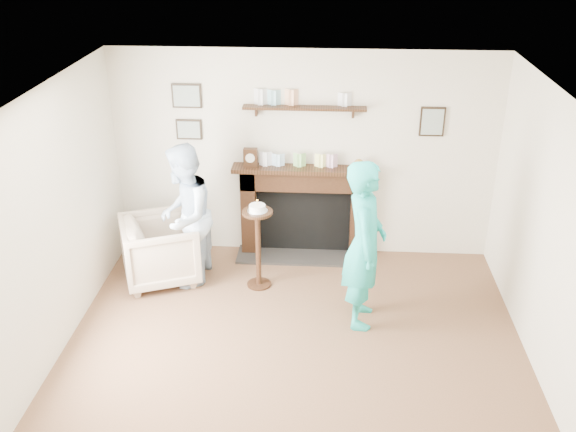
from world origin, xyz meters
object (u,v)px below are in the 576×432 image
(armchair, at_px, (163,278))
(pedestal_table, at_px, (258,234))
(man, at_px, (190,280))
(woman, at_px, (360,319))

(armchair, bearing_deg, pedestal_table, -115.40)
(man, relative_size, woman, 0.93)
(man, height_order, pedestal_table, pedestal_table)
(armchair, relative_size, man, 0.50)
(armchair, xyz_separation_m, woman, (2.26, -0.67, 0.00))
(woman, bearing_deg, man, 73.87)
(woman, relative_size, pedestal_table, 1.65)
(armchair, height_order, woman, woman)
(woman, xyz_separation_m, pedestal_table, (-1.13, 0.60, 0.66))
(man, bearing_deg, woman, 74.05)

